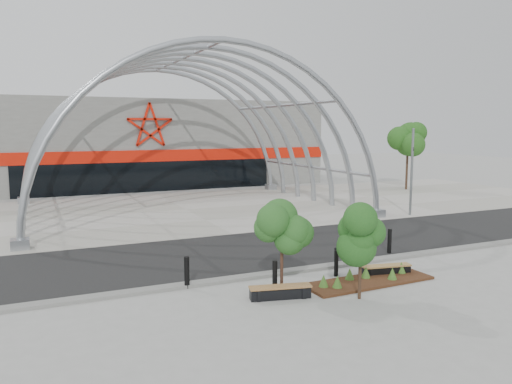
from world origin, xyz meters
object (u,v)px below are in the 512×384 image
Objects in this scene: signal_pole at (412,170)px; bench_0 at (280,292)px; street_tree_1 at (361,230)px; street_tree_0 at (282,222)px; bench_1 at (386,270)px; bollard_2 at (336,263)px.

signal_pole is 17.97m from bench_0.
bench_0 is (-2.34, 1.08, -2.08)m from street_tree_1.
street_tree_0 is 1.72× the size of bench_1.
bench_0 reaches higher than bench_1.
street_tree_1 is at bearing -145.19° from bench_1.
street_tree_1 is (1.97, -1.72, -0.12)m from street_tree_0.
bench_1 is (2.48, 1.72, -2.10)m from street_tree_1.
street_tree_1 is at bearing -41.10° from street_tree_0.
street_tree_0 reaches higher than bench_1.
street_tree_1 is 3.68m from bench_1.
signal_pole is 1.72× the size of street_tree_1.
street_tree_1 is 3.32m from bench_0.
street_tree_1 is at bearing -136.78° from signal_pole.
street_tree_0 is at bearing 138.90° from street_tree_1.
bench_0 is at bearing -120.51° from street_tree_0.
signal_pole reaches higher than street_tree_0.
street_tree_1 is (-12.13, -11.40, -0.57)m from signal_pole.
bench_0 is at bearing -144.51° from signal_pole.
street_tree_1 is 3.08m from bollard_2.
street_tree_0 reaches higher than bench_0.
signal_pole is at bearing 34.48° from street_tree_0.
bollard_2 reaches higher than bench_0.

